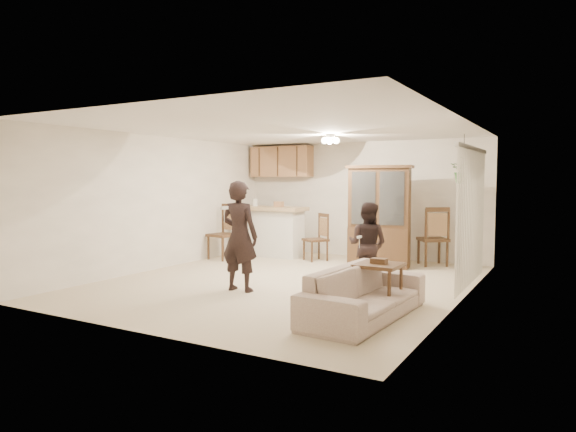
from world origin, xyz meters
The scene contains 23 objects.
floor centered at (0.00, 0.00, 0.00)m, with size 6.50×6.50×0.00m, color #BDA88F.
ceiling centered at (0.00, 0.00, 2.50)m, with size 5.50×6.50×0.02m, color silver.
wall_back centered at (0.00, 3.25, 1.25)m, with size 5.50×0.02×2.50m, color white.
wall_front centered at (0.00, -3.25, 1.25)m, with size 5.50×0.02×2.50m, color white.
wall_left centered at (-2.75, 0.00, 1.25)m, with size 0.02×6.50×2.50m, color white.
wall_right centered at (2.75, 0.00, 1.25)m, with size 0.02×6.50×2.50m, color white.
breakfast_bar centered at (-1.85, 2.35, 0.50)m, with size 1.60×0.55×1.00m, color silver.
bar_top centered at (-1.85, 2.35, 1.05)m, with size 1.75×0.70×0.08m, color tan.
upper_cabinets centered at (-1.90, 3.07, 2.10)m, with size 1.50×0.34×0.70m, color #936740.
vertical_blinds centered at (2.71, 0.90, 1.10)m, with size 0.06×2.30×2.10m, color silver, non-canonical shape.
ceiling_fixture centered at (0.20, 1.20, 2.40)m, with size 0.36×0.36×0.20m, color #FAE5BB, non-canonical shape.
hanging_plant centered at (2.30, 2.40, 1.85)m, with size 0.43×0.37×0.48m, color #245120.
plant_cord centered at (2.30, 2.40, 2.17)m, with size 0.01×0.01×0.65m, color #29241E.
sofa centered at (1.90, -1.46, 0.37)m, with size 1.87×0.73×0.73m, color beige.
adult centered at (-0.30, -0.95, 0.90)m, with size 0.66×0.43×1.80m, color black.
child centered at (1.28, 0.26, 0.68)m, with size 0.66×0.51×1.35m, color black.
china_hutch centered at (0.80, 2.16, 0.96)m, with size 1.30×0.66×1.95m.
side_table centered at (1.92, -1.03, 0.32)m, with size 0.57×0.57×0.67m.
chair_bar centered at (-2.39, 1.44, 0.33)m, with size 0.59×0.59×1.17m.
chair_hutch_left centered at (-0.60, 2.24, 0.28)m, with size 0.60×0.60×0.98m.
chair_hutch_right centered at (1.67, 2.85, 0.33)m, with size 0.71×0.71×1.16m.
controller_adult centered at (-0.29, -1.34, 1.28)m, with size 0.04×0.14×0.04m, color white.
controller_child centered at (1.27, -0.05, 0.82)m, with size 0.04×0.12×0.04m, color white.
Camera 1 is at (4.10, -7.26, 1.67)m, focal length 32.00 mm.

